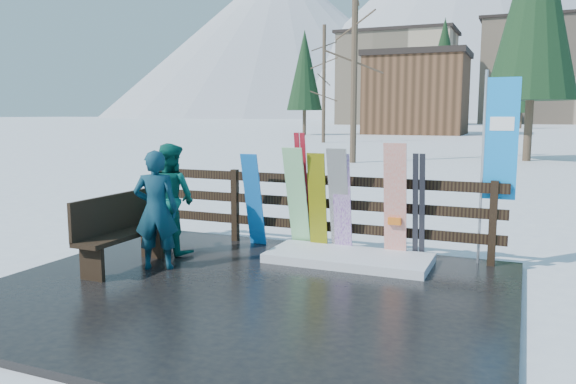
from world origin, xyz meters
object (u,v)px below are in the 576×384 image
at_px(snowboard_0, 254,200).
at_px(person_front, 156,210).
at_px(snowboard_3, 342,204).
at_px(snowboard_4, 339,202).
at_px(person_back, 171,199).
at_px(bench, 119,230).
at_px(snowboard_5, 395,202).
at_px(snowboard_2, 317,203).
at_px(rental_flag, 497,146).
at_px(snowboard_1, 297,199).

xyz_separation_m(snowboard_0, person_front, (-0.59, -1.67, 0.07)).
distance_m(snowboard_3, snowboard_4, 0.06).
height_order(snowboard_4, person_back, person_back).
distance_m(bench, snowboard_4, 3.07).
height_order(snowboard_3, person_back, person_back).
xyz_separation_m(snowboard_4, person_front, (-1.96, -1.67, 0.01)).
bearing_deg(bench, person_back, 80.68).
height_order(snowboard_3, person_front, person_front).
relative_size(bench, snowboard_5, 0.91).
height_order(snowboard_2, person_back, person_back).
bearing_deg(person_back, snowboard_0, -125.09).
relative_size(snowboard_2, person_back, 0.92).
bearing_deg(snowboard_0, snowboard_3, -0.00).
height_order(rental_flag, person_back, rental_flag).
height_order(bench, snowboard_2, snowboard_2).
distance_m(snowboard_4, person_front, 2.57).
xyz_separation_m(snowboard_5, person_front, (-2.77, -1.67, -0.04)).
bearing_deg(snowboard_1, snowboard_4, -0.00).
relative_size(snowboard_1, person_front, 1.02).
relative_size(person_front, person_back, 0.97).
bearing_deg(rental_flag, person_front, -154.39).
height_order(snowboard_4, snowboard_5, snowboard_5).
relative_size(snowboard_3, snowboard_5, 0.90).
bearing_deg(rental_flag, snowboard_4, -172.61).
distance_m(snowboard_5, person_front, 3.24).
distance_m(snowboard_1, rental_flag, 2.87).
bearing_deg(snowboard_0, snowboard_1, 0.00).
xyz_separation_m(bench, person_front, (0.49, 0.15, 0.27)).
relative_size(snowboard_0, person_front, 0.94).
relative_size(snowboard_3, rental_flag, 0.57).
bearing_deg(rental_flag, bench, -155.24).
distance_m(snowboard_0, snowboard_5, 2.19).
distance_m(bench, snowboard_3, 3.10).
distance_m(snowboard_2, rental_flag, 2.58).
relative_size(bench, person_front, 0.96).
bearing_deg(bench, rental_flag, 24.76).
distance_m(snowboard_1, person_front, 2.12).
bearing_deg(person_front, snowboard_4, -165.27).
height_order(snowboard_3, snowboard_4, snowboard_4).
relative_size(snowboard_3, person_back, 0.92).
height_order(snowboard_0, person_front, person_front).
relative_size(snowboard_5, rental_flag, 0.63).
bearing_deg(snowboard_0, rental_flag, 4.47).
height_order(snowboard_4, person_front, person_front).
distance_m(snowboard_0, person_front, 1.77).
xyz_separation_m(bench, snowboard_0, (1.08, 1.82, 0.20)).
xyz_separation_m(rental_flag, person_back, (-4.38, -1.13, -0.80)).
distance_m(bench, person_front, 0.58).
height_order(snowboard_5, rental_flag, rental_flag).
height_order(snowboard_1, snowboard_5, snowboard_5).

